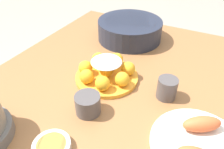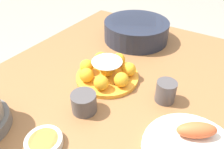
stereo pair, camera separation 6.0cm
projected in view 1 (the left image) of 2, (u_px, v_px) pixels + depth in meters
dining_table at (117, 103)px, 0.91m from camera, size 1.31×1.07×0.75m
cake_plate at (106, 72)px, 0.88m from camera, size 0.26×0.26×0.09m
serving_bowl at (130, 29)px, 1.15m from camera, size 0.33×0.33×0.10m
sauce_bowl at (52, 146)px, 0.62m from camera, size 0.11×0.11×0.02m
seafood_platter at (199, 142)px, 0.63m from camera, size 0.28×0.28×0.06m
cup_near at (167, 88)px, 0.79m from camera, size 0.07×0.07×0.08m
cup_far at (88, 104)px, 0.73m from camera, size 0.09×0.09×0.07m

